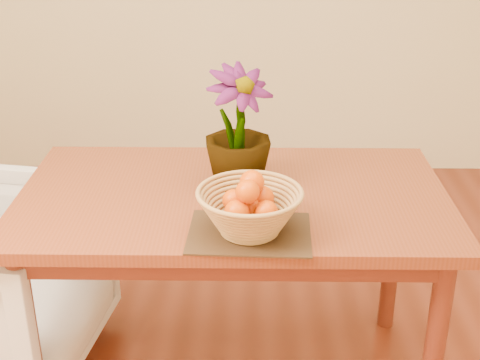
{
  "coord_description": "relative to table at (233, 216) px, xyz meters",
  "views": [
    {
      "loc": [
        0.05,
        -1.67,
        1.69
      ],
      "look_at": [
        0.03,
        0.05,
        0.91
      ],
      "focal_mm": 50.0,
      "sensor_mm": 36.0,
      "label": 1
    }
  ],
  "objects": [
    {
      "name": "potted_plant",
      "position": [
        0.01,
        0.06,
        0.29
      ],
      "size": [
        0.31,
        0.31,
        0.4
      ],
      "primitive_type": "imported",
      "rotation": [
        0.0,
        0.0,
        0.58
      ],
      "color": "#174413",
      "rests_on": "table"
    },
    {
      "name": "placemat",
      "position": [
        0.05,
        -0.28,
        0.09
      ],
      "size": [
        0.36,
        0.28,
        0.01
      ],
      "primitive_type": "cube",
      "rotation": [
        0.0,
        0.0,
        -0.04
      ],
      "color": "#342213",
      "rests_on": "table"
    },
    {
      "name": "wicker_basket",
      "position": [
        0.05,
        -0.28,
        0.15
      ],
      "size": [
        0.31,
        0.31,
        0.13
      ],
      "color": "#A77C45",
      "rests_on": "placemat"
    },
    {
      "name": "table",
      "position": [
        0.0,
        0.0,
        0.0
      ],
      "size": [
        1.4,
        0.8,
        0.75
      ],
      "color": "maroon",
      "rests_on": "floor"
    },
    {
      "name": "orange_pile",
      "position": [
        0.05,
        -0.28,
        0.2
      ],
      "size": [
        0.16,
        0.17,
        0.13
      ],
      "rotation": [
        0.0,
        0.0,
        0.31
      ],
      "color": "#D04C03",
      "rests_on": "wicker_basket"
    }
  ]
}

